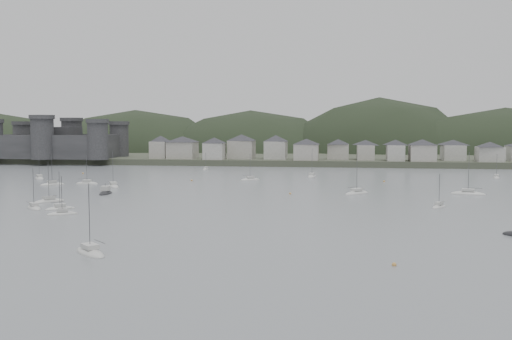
# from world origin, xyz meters

# --- Properties ---
(ground) EXTENTS (900.00, 900.00, 0.00)m
(ground) POSITION_xyz_m (0.00, 0.00, 0.00)
(ground) COLOR slate
(ground) RESTS_ON ground
(far_shore_land) EXTENTS (900.00, 250.00, 3.00)m
(far_shore_land) POSITION_xyz_m (0.00, 295.00, 1.50)
(far_shore_land) COLOR #383D2D
(far_shore_land) RESTS_ON ground
(forested_ridge) EXTENTS (851.55, 103.94, 102.57)m
(forested_ridge) POSITION_xyz_m (4.83, 269.40, -11.28)
(forested_ridge) COLOR black
(forested_ridge) RESTS_ON ground
(castle) EXTENTS (66.00, 43.00, 20.00)m
(castle) POSITION_xyz_m (-120.00, 179.80, 10.96)
(castle) COLOR #2F2F31
(castle) RESTS_ON far_shore_land
(waterfront_town) EXTENTS (451.48, 28.46, 12.92)m
(waterfront_town) POSITION_xyz_m (50.59, 183.34, 8.66)
(waterfront_town) COLOR #99958C
(waterfront_town) RESTS_ON far_shore_land
(sailboat_lead) EXTENTS (7.44, 9.36, 12.60)m
(sailboat_lead) POSITION_xyz_m (-47.10, 74.23, 0.17)
(sailboat_lead) COLOR beige
(sailboat_lead) RESTS_ON ground
(moored_fleet) EXTENTS (259.87, 177.05, 13.34)m
(moored_fleet) POSITION_xyz_m (-0.39, 58.79, 0.18)
(moored_fleet) COLOR beige
(moored_fleet) RESTS_ON ground
(motor_launch_far) EXTENTS (4.08, 8.70, 3.99)m
(motor_launch_far) POSITION_xyz_m (-41.95, 55.70, 0.29)
(motor_launch_far) COLOR black
(motor_launch_far) RESTS_ON ground
(mooring_buoys) EXTENTS (121.59, 142.55, 0.70)m
(mooring_buoys) POSITION_xyz_m (-14.10, 64.29, 0.15)
(mooring_buoys) COLOR #C78F42
(mooring_buoys) RESTS_ON ground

